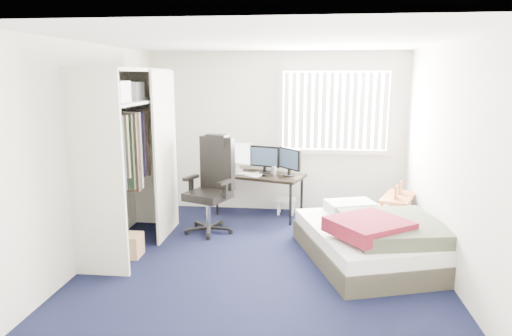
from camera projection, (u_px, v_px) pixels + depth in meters
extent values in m
plane|color=black|center=(263.00, 260.00, 5.38)|extent=(4.20, 4.20, 0.00)
plane|color=silver|center=(276.00, 133.00, 7.18)|extent=(4.00, 0.00, 4.00)
plane|color=silver|center=(235.00, 209.00, 3.09)|extent=(4.00, 0.00, 4.00)
plane|color=silver|center=(94.00, 152.00, 5.35)|extent=(0.00, 4.20, 4.20)
plane|color=silver|center=(448.00, 159.00, 4.91)|extent=(0.00, 4.20, 4.20)
plane|color=white|center=(264.00, 41.00, 4.88)|extent=(4.20, 4.20, 0.00)
cube|color=white|center=(335.00, 111.00, 6.99)|extent=(1.60, 0.02, 1.20)
cube|color=beige|center=(336.00, 69.00, 6.83)|extent=(1.72, 0.06, 0.06)
cube|color=beige|center=(334.00, 152.00, 7.09)|extent=(1.72, 0.06, 0.06)
cube|color=white|center=(335.00, 111.00, 6.93)|extent=(1.60, 0.04, 1.16)
cube|color=beige|center=(97.00, 176.00, 4.76)|extent=(0.60, 0.04, 2.20)
cube|color=beige|center=(153.00, 149.00, 6.51)|extent=(0.60, 0.04, 2.20)
cube|color=beige|center=(124.00, 70.00, 5.42)|extent=(0.60, 1.80, 0.04)
cube|color=beige|center=(126.00, 102.00, 5.49)|extent=(0.56, 1.74, 0.03)
cylinder|color=silver|center=(127.00, 112.00, 5.52)|extent=(0.03, 1.72, 0.03)
cube|color=#26262B|center=(126.00, 150.00, 5.51)|extent=(0.38, 1.10, 0.90)
cube|color=beige|center=(166.00, 155.00, 6.04)|extent=(0.03, 0.90, 2.20)
cube|color=white|center=(110.00, 92.00, 5.03)|extent=(0.38, 0.30, 0.24)
cube|color=gray|center=(127.00, 91.00, 5.52)|extent=(0.34, 0.28, 0.22)
cube|color=black|center=(259.00, 175.00, 6.96)|extent=(1.45, 1.00, 0.04)
cylinder|color=black|center=(217.00, 196.00, 7.05)|extent=(0.04, 0.04, 0.61)
cylinder|color=black|center=(232.00, 189.00, 7.50)|extent=(0.04, 0.04, 0.61)
cylinder|color=black|center=(290.00, 205.00, 6.56)|extent=(0.04, 0.04, 0.61)
cylinder|color=black|center=(302.00, 196.00, 7.01)|extent=(0.04, 0.04, 0.61)
cube|color=white|center=(237.00, 153.00, 7.17)|extent=(0.48, 0.18, 0.36)
cube|color=white|center=(237.00, 153.00, 7.17)|extent=(0.43, 0.15, 0.31)
cube|color=black|center=(265.00, 156.00, 6.98)|extent=(0.47, 0.18, 0.32)
cube|color=#1E2838|center=(265.00, 156.00, 6.98)|extent=(0.41, 0.14, 0.27)
cube|color=black|center=(289.00, 159.00, 6.78)|extent=(0.47, 0.18, 0.32)
cube|color=#1E2838|center=(289.00, 159.00, 6.78)|extent=(0.41, 0.14, 0.27)
cube|color=white|center=(249.00, 174.00, 6.93)|extent=(0.42, 0.26, 0.02)
cube|color=black|center=(265.00, 175.00, 6.82)|extent=(0.09, 0.11, 0.02)
cylinder|color=silver|center=(274.00, 171.00, 6.80)|extent=(0.08, 0.08, 0.16)
cube|color=white|center=(259.00, 174.00, 6.96)|extent=(0.37, 0.36, 0.00)
cube|color=black|center=(209.00, 227.00, 6.33)|extent=(0.82, 0.82, 0.13)
cylinder|color=silver|center=(208.00, 212.00, 6.28)|extent=(0.06, 0.06, 0.42)
cube|color=black|center=(208.00, 195.00, 6.24)|extent=(0.68, 0.68, 0.10)
cube|color=black|center=(217.00, 163.00, 6.36)|extent=(0.52, 0.30, 0.73)
cube|color=black|center=(217.00, 140.00, 6.30)|extent=(0.34, 0.24, 0.17)
cube|color=black|center=(191.00, 178.00, 6.32)|extent=(0.18, 0.30, 0.04)
cube|color=black|center=(225.00, 182.00, 6.06)|extent=(0.18, 0.30, 0.04)
cube|color=white|center=(286.00, 200.00, 7.12)|extent=(0.31, 0.25, 0.03)
cylinder|color=white|center=(278.00, 208.00, 7.08)|extent=(0.04, 0.04, 0.22)
cylinder|color=white|center=(279.00, 205.00, 7.24)|extent=(0.04, 0.04, 0.22)
cylinder|color=white|center=(293.00, 209.00, 7.05)|extent=(0.04, 0.04, 0.22)
cylinder|color=white|center=(293.00, 206.00, 7.20)|extent=(0.04, 0.04, 0.22)
cube|color=brown|center=(398.00, 197.00, 6.26)|extent=(0.63, 0.83, 0.04)
cube|color=brown|center=(381.00, 220.00, 6.09)|extent=(0.05, 0.05, 0.47)
cube|color=brown|center=(392.00, 208.00, 6.67)|extent=(0.05, 0.05, 0.47)
cube|color=brown|center=(403.00, 223.00, 5.96)|extent=(0.05, 0.05, 0.47)
cube|color=brown|center=(413.00, 210.00, 6.53)|extent=(0.05, 0.05, 0.47)
cube|color=brown|center=(396.00, 192.00, 6.10)|extent=(0.07, 0.14, 0.18)
cube|color=brown|center=(401.00, 188.00, 6.34)|extent=(0.07, 0.14, 0.18)
cube|color=#393429|center=(370.00, 249.00, 5.38)|extent=(1.85, 2.15, 0.24)
cube|color=white|center=(371.00, 234.00, 5.34)|extent=(1.80, 2.10, 0.16)
cube|color=beige|center=(350.00, 207.00, 5.92)|extent=(0.69, 0.56, 0.14)
cube|color=#3C3F2F|center=(394.00, 228.00, 5.10)|extent=(1.23, 1.31, 0.18)
cube|color=#4F0D11|center=(369.00, 227.00, 4.93)|extent=(1.02, 1.01, 0.16)
cube|color=#AC7856|center=(126.00, 245.00, 5.46)|extent=(0.37, 0.28, 0.27)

